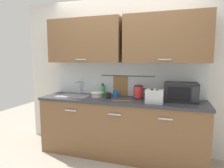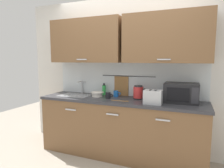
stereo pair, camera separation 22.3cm
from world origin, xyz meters
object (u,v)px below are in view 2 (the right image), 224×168
(mixing_bowl, at_px, (97,94))
(wooden_spoon, at_px, (122,101))
(electric_kettle, at_px, (139,92))
(dish_soap_bottle, at_px, (104,90))
(microwave, at_px, (181,93))
(toaster, at_px, (153,97))
(mug_near_sink, at_px, (108,95))
(mug_by_kettle, at_px, (116,94))

(mixing_bowl, relative_size, wooden_spoon, 0.78)
(electric_kettle, bearing_deg, dish_soap_bottle, 168.33)
(microwave, relative_size, toaster, 1.80)
(electric_kettle, bearing_deg, mixing_bowl, -174.25)
(microwave, xyz_separation_m, mug_near_sink, (-1.06, -0.14, -0.09))
(mixing_bowl, height_order, toaster, toaster)
(toaster, relative_size, wooden_spoon, 0.93)
(mug_by_kettle, distance_m, wooden_spoon, 0.37)
(microwave, bearing_deg, mug_by_kettle, 177.12)
(electric_kettle, xyz_separation_m, toaster, (0.26, -0.25, -0.01))
(toaster, distance_m, wooden_spoon, 0.45)
(electric_kettle, bearing_deg, wooden_spoon, -124.62)
(microwave, bearing_deg, dish_soap_bottle, 174.04)
(dish_soap_bottle, xyz_separation_m, mug_by_kettle, (0.25, -0.08, -0.04))
(dish_soap_bottle, relative_size, mixing_bowl, 0.92)
(dish_soap_bottle, bearing_deg, electric_kettle, -11.67)
(mug_near_sink, height_order, mixing_bowl, mug_near_sink)
(microwave, xyz_separation_m, toaster, (-0.35, -0.25, -0.04))
(toaster, distance_m, mug_by_kettle, 0.72)
(microwave, relative_size, wooden_spoon, 1.67)
(microwave, xyz_separation_m, mug_by_kettle, (-1.00, 0.05, -0.09))
(microwave, xyz_separation_m, electric_kettle, (-0.61, -0.00, -0.03))
(dish_soap_bottle, bearing_deg, microwave, -5.96)
(electric_kettle, relative_size, mug_near_sink, 1.89)
(dish_soap_bottle, distance_m, mug_near_sink, 0.34)
(microwave, distance_m, mug_near_sink, 1.07)
(electric_kettle, xyz_separation_m, dish_soap_bottle, (-0.64, 0.13, -0.01))
(microwave, bearing_deg, electric_kettle, -179.91)
(mug_near_sink, bearing_deg, microwave, 7.69)
(mug_by_kettle, bearing_deg, mug_near_sink, -106.15)
(mug_near_sink, relative_size, mug_by_kettle, 1.00)
(mixing_bowl, bearing_deg, mug_by_kettle, 22.83)
(dish_soap_bottle, xyz_separation_m, toaster, (0.90, -0.38, 0.01))
(microwave, relative_size, mug_near_sink, 3.83)
(electric_kettle, relative_size, mug_by_kettle, 1.89)
(mug_near_sink, bearing_deg, wooden_spoon, -22.66)
(mug_near_sink, distance_m, mug_by_kettle, 0.20)
(dish_soap_bottle, height_order, mug_near_sink, dish_soap_bottle)
(toaster, bearing_deg, dish_soap_bottle, 156.90)
(dish_soap_bottle, xyz_separation_m, wooden_spoon, (0.46, -0.39, -0.08))
(mug_near_sink, distance_m, wooden_spoon, 0.29)
(mug_near_sink, relative_size, mixing_bowl, 0.56)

